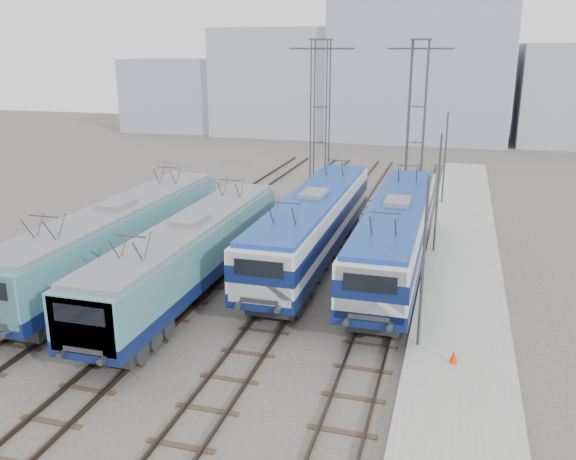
# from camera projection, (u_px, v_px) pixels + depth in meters

# --- Properties ---
(ground) EXTENTS (160.00, 160.00, 0.00)m
(ground) POSITION_uv_depth(u_px,v_px,m) (194.00, 346.00, 24.29)
(ground) COLOR #514C47
(platform) EXTENTS (4.00, 70.00, 0.30)m
(platform) POSITION_uv_depth(u_px,v_px,m) (461.00, 295.00, 28.97)
(platform) COLOR #9E9E99
(platform) RESTS_ON ground
(locomotive_far_left) EXTENTS (2.96, 18.71, 3.52)m
(locomotive_far_left) POSITION_uv_depth(u_px,v_px,m) (117.00, 236.00, 30.79)
(locomotive_far_left) COLOR #0B1849
(locomotive_far_left) RESTS_ON ground
(locomotive_center_left) EXTENTS (2.83, 17.86, 3.36)m
(locomotive_center_left) POSITION_uv_depth(u_px,v_px,m) (190.00, 252.00, 28.59)
(locomotive_center_left) COLOR #0B1849
(locomotive_center_left) RESTS_ON ground
(locomotive_center_right) EXTENTS (2.98, 18.85, 3.54)m
(locomotive_center_right) POSITION_uv_depth(u_px,v_px,m) (313.00, 222.00, 32.91)
(locomotive_center_right) COLOR #0B1849
(locomotive_center_right) RESTS_ON ground
(locomotive_far_right) EXTENTS (2.96, 18.71, 3.52)m
(locomotive_far_right) POSITION_uv_depth(u_px,v_px,m) (396.00, 231.00, 31.35)
(locomotive_far_right) COLOR #0B1849
(locomotive_far_right) RESTS_ON ground
(catenary_tower_west) EXTENTS (4.50, 1.20, 12.00)m
(catenary_tower_west) POSITION_uv_depth(u_px,v_px,m) (320.00, 119.00, 42.68)
(catenary_tower_west) COLOR #3F4247
(catenary_tower_west) RESTS_ON ground
(catenary_tower_east) EXTENTS (4.50, 1.20, 12.00)m
(catenary_tower_east) POSITION_uv_depth(u_px,v_px,m) (416.00, 119.00, 42.83)
(catenary_tower_east) COLOR #3F4247
(catenary_tower_east) RESTS_ON ground
(mast_front) EXTENTS (0.12, 0.12, 7.00)m
(mast_front) POSITION_uv_depth(u_px,v_px,m) (423.00, 267.00, 22.89)
(mast_front) COLOR #3F4247
(mast_front) RESTS_ON ground
(mast_mid) EXTENTS (0.12, 0.12, 7.00)m
(mast_mid) POSITION_uv_depth(u_px,v_px,m) (437.00, 196.00, 33.96)
(mast_mid) COLOR #3F4247
(mast_mid) RESTS_ON ground
(mast_rear) EXTENTS (0.12, 0.12, 7.00)m
(mast_rear) POSITION_uv_depth(u_px,v_px,m) (445.00, 160.00, 45.03)
(mast_rear) COLOR #3F4247
(mast_rear) RESTS_ON ground
(safety_cone) EXTENTS (0.30, 0.30, 0.54)m
(safety_cone) POSITION_uv_depth(u_px,v_px,m) (454.00, 356.00, 22.34)
(safety_cone) COLOR #FE3900
(safety_cone) RESTS_ON platform
(building_west) EXTENTS (18.00, 12.00, 14.00)m
(building_west) POSITION_uv_depth(u_px,v_px,m) (286.00, 82.00, 83.11)
(building_west) COLOR #9EA5B0
(building_west) RESTS_ON ground
(building_center) EXTENTS (22.00, 14.00, 18.00)m
(building_center) POSITION_uv_depth(u_px,v_px,m) (421.00, 68.00, 77.85)
(building_center) COLOR #919EB2
(building_center) RESTS_ON ground
(building_far_west) EXTENTS (14.00, 10.00, 10.00)m
(building_far_west) POSITION_uv_depth(u_px,v_px,m) (179.00, 95.00, 87.86)
(building_far_west) COLOR #919EB2
(building_far_west) RESTS_ON ground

